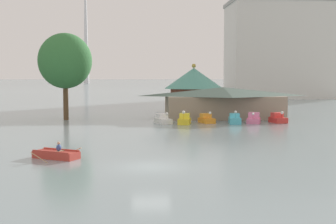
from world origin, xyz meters
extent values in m
plane|color=gray|center=(0.00, 0.00, 0.00)|extent=(2000.00, 2000.00, 0.00)
cube|color=#B7382D|center=(-6.78, 3.59, 0.26)|extent=(3.62, 2.81, 0.51)
cube|color=#B7382D|center=(-7.07, 3.06, 0.56)|extent=(2.88, 1.68, 0.10)
cube|color=#B7382D|center=(-6.48, 4.12, 0.56)|extent=(2.88, 1.68, 0.10)
cube|color=#997F5B|center=(-6.55, 3.46, 0.53)|extent=(0.75, 1.09, 0.04)
ellipsoid|color=#334C8C|center=(-6.55, 3.46, 0.79)|extent=(0.49, 0.54, 0.48)
sphere|color=tan|center=(-6.55, 3.46, 1.14)|extent=(0.22, 0.22, 0.22)
cylinder|color=tan|center=(-7.50, 2.13, 0.20)|extent=(1.74, 1.01, 0.87)
cylinder|color=tan|center=(-5.90, 4.97, 0.20)|extent=(1.74, 1.01, 0.87)
cube|color=white|center=(2.48, 27.27, 0.32)|extent=(2.29, 3.26, 0.64)
cube|color=white|center=(2.37, 27.62, 0.93)|extent=(1.57, 1.65, 0.57)
cylinder|color=white|center=(2.86, 26.14, 0.90)|extent=(0.14, 0.14, 0.52)
sphere|color=white|center=(2.86, 26.14, 1.34)|extent=(0.35, 0.35, 0.35)
cube|color=yellow|center=(5.10, 26.29, 0.35)|extent=(1.95, 2.86, 0.71)
cube|color=yellow|center=(5.17, 26.61, 1.01)|extent=(1.44, 1.41, 0.61)
cylinder|color=yellow|center=(4.88, 25.26, 1.05)|extent=(0.14, 0.14, 0.68)
sphere|color=white|center=(4.88, 25.26, 1.58)|extent=(0.39, 0.39, 0.39)
cube|color=orange|center=(8.11, 27.53, 0.31)|extent=(2.06, 2.69, 0.62)
cube|color=gold|center=(8.02, 27.82, 0.90)|extent=(1.48, 1.37, 0.57)
cylinder|color=orange|center=(8.38, 26.62, 0.90)|extent=(0.14, 0.14, 0.56)
sphere|color=white|center=(8.38, 26.62, 1.36)|extent=(0.36, 0.36, 0.36)
cube|color=#4CB7CC|center=(11.51, 26.45, 0.38)|extent=(1.78, 3.03, 0.76)
cube|color=#5DCDE2|center=(11.56, 26.80, 1.01)|extent=(1.36, 1.44, 0.50)
cylinder|color=#4CB7CC|center=(11.36, 25.31, 1.09)|extent=(0.14, 0.14, 0.65)
sphere|color=white|center=(11.36, 25.31, 1.57)|extent=(0.32, 0.32, 0.32)
cube|color=pink|center=(14.07, 26.91, 0.31)|extent=(2.31, 2.77, 0.61)
cube|color=pink|center=(14.17, 27.19, 0.98)|extent=(1.65, 1.46, 0.74)
cylinder|color=pink|center=(13.76, 26.02, 0.85)|extent=(0.14, 0.14, 0.48)
sphere|color=white|center=(13.76, 26.02, 1.25)|extent=(0.32, 0.32, 0.32)
cube|color=red|center=(17.33, 27.13, 0.34)|extent=(2.01, 2.58, 0.68)
cube|color=#E8423C|center=(17.27, 27.42, 0.98)|extent=(1.52, 1.29, 0.60)
cylinder|color=red|center=(17.52, 26.23, 0.93)|extent=(0.14, 0.14, 0.49)
sphere|color=white|center=(17.52, 26.23, 1.36)|extent=(0.38, 0.38, 0.38)
cube|color=gray|center=(11.53, 34.12, 1.59)|extent=(16.17, 7.85, 3.18)
pyramid|color=#42564C|center=(11.53, 34.12, 3.80)|extent=(17.46, 9.03, 1.22)
cylinder|color=brown|center=(8.80, 45.75, 1.96)|extent=(7.82, 7.82, 3.91)
cone|color=teal|center=(8.80, 45.75, 5.64)|extent=(9.87, 9.87, 3.46)
sphere|color=#B7993D|center=(8.80, 45.75, 7.72)|extent=(0.70, 0.70, 0.70)
cylinder|color=brown|center=(-10.49, 32.97, 2.15)|extent=(0.69, 0.69, 4.30)
ellipsoid|color=#337038|center=(-10.49, 32.97, 8.05)|extent=(7.26, 7.26, 7.51)
cube|color=silver|center=(39.02, 93.49, 12.75)|extent=(28.22, 16.13, 25.50)
cube|color=#999993|center=(39.02, 93.49, 26.00)|extent=(28.78, 16.45, 1.00)
cone|color=silver|center=(-42.27, 357.58, 62.29)|extent=(4.47, 4.47, 124.57)
camera|label=1|loc=(-1.01, -29.24, 5.95)|focal=48.09mm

